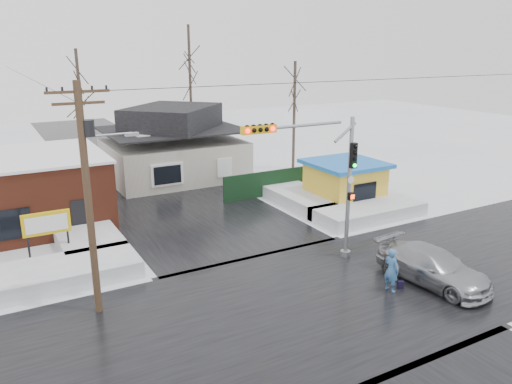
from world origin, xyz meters
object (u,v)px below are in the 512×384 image
utility_pole (89,187)px  marquee_sign (47,225)px  kiosk (345,182)px  car (433,267)px  pedestrian (391,271)px  traffic_signal (324,172)px

utility_pole → marquee_sign: utility_pole is taller
marquee_sign → kiosk: size_ratio=0.55×
marquee_sign → car: size_ratio=0.48×
kiosk → pedestrian: bearing=-119.7°
utility_pole → kiosk: size_ratio=1.96×
kiosk → pedestrian: kiosk is taller
traffic_signal → pedestrian: bearing=-77.1°
marquee_sign → pedestrian: size_ratio=1.32×
traffic_signal → pedestrian: 5.31m
kiosk → car: 11.89m
traffic_signal → utility_pole: utility_pole is taller
kiosk → marquee_sign: bearing=-178.4°
marquee_sign → pedestrian: bearing=-40.1°
traffic_signal → utility_pole: size_ratio=0.78×
utility_pole → pedestrian: size_ratio=4.66×
traffic_signal → utility_pole: bearing=177.1°
utility_pole → car: (13.41, -4.68, -4.34)m
pedestrian → kiosk: bearing=-37.5°
marquee_sign → pedestrian: 16.11m
marquee_sign → kiosk: (18.50, 0.50, -0.46)m
traffic_signal → marquee_sign: traffic_signal is taller
traffic_signal → kiosk: traffic_signal is taller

